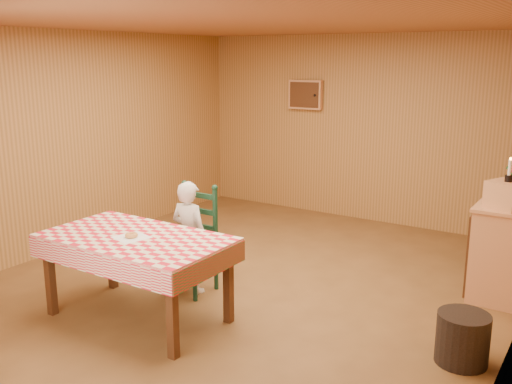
# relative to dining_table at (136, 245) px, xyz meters

# --- Properties ---
(ground) EXTENTS (6.00, 6.00, 0.00)m
(ground) POSITION_rel_dining_table_xyz_m (0.39, 1.12, -0.69)
(ground) COLOR brown
(ground) RESTS_ON ground
(cabin_walls) EXTENTS (5.10, 6.05, 2.65)m
(cabin_walls) POSITION_rel_dining_table_xyz_m (0.39, 1.66, 1.14)
(cabin_walls) COLOR #A9763D
(cabin_walls) RESTS_ON ground
(dining_table) EXTENTS (1.66, 0.96, 0.77)m
(dining_table) POSITION_rel_dining_table_xyz_m (0.00, 0.00, 0.00)
(dining_table) COLOR #4D2A14
(dining_table) RESTS_ON ground
(ladder_chair) EXTENTS (0.44, 0.40, 1.08)m
(ladder_chair) POSITION_rel_dining_table_xyz_m (-0.00, 0.79, -0.18)
(ladder_chair) COLOR black
(ladder_chair) RESTS_ON ground
(seated_child) EXTENTS (0.41, 0.27, 1.12)m
(seated_child) POSITION_rel_dining_table_xyz_m (-0.00, 0.73, -0.13)
(seated_child) COLOR silver
(seated_child) RESTS_ON ground
(napkin) EXTENTS (0.32, 0.32, 0.00)m
(napkin) POSITION_rel_dining_table_xyz_m (-0.00, -0.05, 0.08)
(napkin) COLOR white
(napkin) RESTS_ON dining_table
(donut) EXTENTS (0.13, 0.13, 0.04)m
(donut) POSITION_rel_dining_table_xyz_m (-0.00, -0.05, 0.10)
(donut) COLOR #CF8E4A
(donut) RESTS_ON napkin
(shelf_unit) EXTENTS (0.54, 1.24, 0.93)m
(shelf_unit) POSITION_rel_dining_table_xyz_m (2.62, 2.50, -0.22)
(shelf_unit) COLOR tan
(shelf_unit) RESTS_ON ground
(crate) EXTENTS (0.39, 0.39, 0.25)m
(crate) POSITION_rel_dining_table_xyz_m (2.63, 2.10, 0.37)
(crate) COLOR tan
(crate) RESTS_ON shelf_unit
(candle_set) EXTENTS (0.07, 0.07, 0.22)m
(candle_set) POSITION_rel_dining_table_xyz_m (2.63, 2.10, 0.56)
(candle_set) COLOR black
(candle_set) RESTS_ON crate
(storage_bin) EXTENTS (0.51, 0.51, 0.40)m
(storage_bin) POSITION_rel_dining_table_xyz_m (2.62, 0.77, -0.49)
(storage_bin) COLOR black
(storage_bin) RESTS_ON ground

